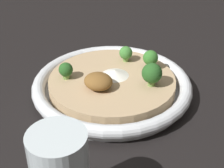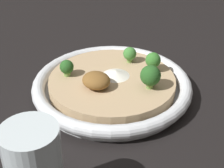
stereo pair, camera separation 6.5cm
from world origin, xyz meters
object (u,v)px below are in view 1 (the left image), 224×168
at_px(risotto_bowl, 112,85).
at_px(broccoli_back_right, 151,58).
at_px(broccoli_right, 152,74).
at_px(broccoli_back, 126,53).
at_px(broccoli_front_left, 66,70).

bearing_deg(risotto_bowl, broccoli_back_right, 54.46).
bearing_deg(broccoli_back_right, broccoli_right, -65.52).
relative_size(broccoli_back, broccoli_right, 0.73).
distance_m(broccoli_front_left, broccoli_back, 0.13).
bearing_deg(broccoli_back, risotto_bowl, -84.68).
height_order(broccoli_front_left, broccoli_right, broccoli_right).
bearing_deg(risotto_bowl, broccoli_back, 95.32).
height_order(risotto_bowl, broccoli_back, broccoli_back).
xyz_separation_m(risotto_bowl, broccoli_right, (0.07, 0.01, 0.04)).
bearing_deg(broccoli_front_left, risotto_bowl, 27.45).
distance_m(broccoli_back, broccoli_back_right, 0.06).
bearing_deg(broccoli_back_right, broccoli_front_left, -139.22).
bearing_deg(broccoli_front_left, broccoli_back_right, 40.78).
height_order(broccoli_back, broccoli_back_right, broccoli_back_right).
distance_m(risotto_bowl, broccoli_right, 0.09).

